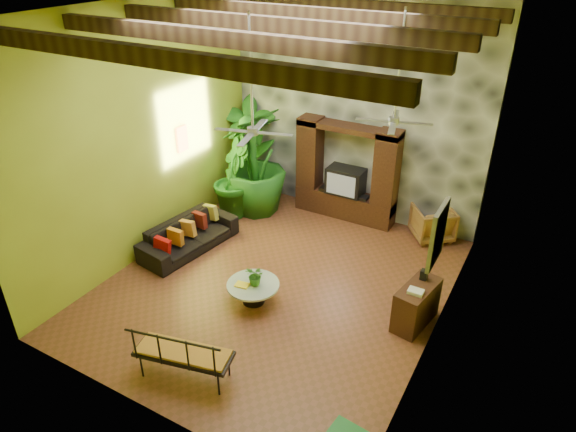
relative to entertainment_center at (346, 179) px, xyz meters
The scene contains 22 objects.
ground 3.28m from the entertainment_center, 90.00° to the right, with size 7.00×7.00×0.00m, color brown.
ceiling 5.11m from the entertainment_center, 90.00° to the right, with size 6.00×7.00×0.02m, color silver.
back_wall 1.58m from the entertainment_center, 90.00° to the left, with size 6.00×0.02×5.00m, color olive.
left_wall 4.60m from the entertainment_center, 133.73° to the right, with size 0.02×7.00×5.00m, color olive.
right_wall 4.60m from the entertainment_center, 46.27° to the right, with size 0.02×7.00×5.00m, color olive.
stone_accent_wall 1.56m from the entertainment_center, 90.00° to the left, with size 5.98×0.10×4.98m, color #34373B.
ceiling_beams 4.94m from the entertainment_center, 90.00° to the right, with size 5.95×5.36×0.22m.
entertainment_center is the anchor object (origin of this frame).
ceiling_fan_front 4.30m from the entertainment_center, 93.24° to the right, with size 1.28×1.28×1.86m.
ceiling_fan_back 3.50m from the entertainment_center, 50.43° to the right, with size 1.28×1.28×1.86m.
wall_art_mask 3.82m from the entertainment_center, 144.18° to the right, with size 0.06×0.32×0.55m, color gold.
wall_art_painting 4.95m from the entertainment_center, 51.61° to the right, with size 0.06×0.70×0.90m, color #244D84.
sofa 3.82m from the entertainment_center, 127.65° to the right, with size 2.21×0.86×0.65m, color black.
wicker_armchair 2.19m from the entertainment_center, ahead, with size 0.81×0.83×0.75m, color olive.
tall_plant_a 2.57m from the entertainment_center, behind, with size 1.33×0.90×2.53m, color #236B1C.
tall_plant_b 2.65m from the entertainment_center, 152.71° to the right, with size 1.05×0.85×1.91m, color #1E6119.
tall_plant_c 2.16m from the entertainment_center, 158.06° to the right, with size 1.44×1.44×2.58m, color #206019.
coffee_table 3.91m from the entertainment_center, 91.64° to the right, with size 0.96×0.96×0.40m.
centerpiece_plant 3.85m from the entertainment_center, 90.82° to the right, with size 0.35×0.30×0.39m, color #2F691B.
yellow_tray 4.03m from the entertainment_center, 93.66° to the right, with size 0.25×0.18×0.03m, color yellow.
iron_bench 5.97m from the entertainment_center, 90.31° to the right, with size 1.57×0.87×0.57m.
side_console 4.01m from the entertainment_center, 48.16° to the right, with size 0.44×0.97×0.78m, color #382012.
Camera 1 is at (4.14, -6.95, 6.01)m, focal length 32.00 mm.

